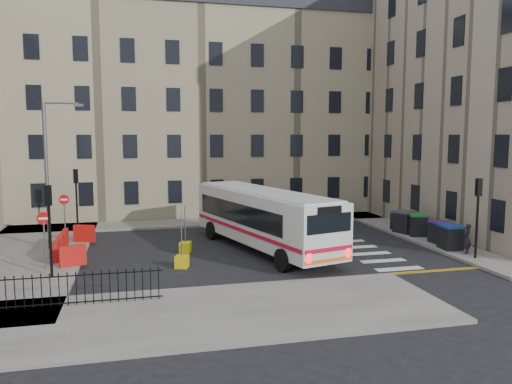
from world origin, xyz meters
name	(u,v)px	position (x,y,z in m)	size (l,w,h in m)	color
ground	(284,246)	(0.00, 0.00, 0.00)	(120.00, 120.00, 0.00)	black
pavement_north	(169,224)	(-6.00, 8.60, 0.07)	(36.00, 3.20, 0.15)	slate
pavement_east	(391,226)	(9.00, 4.00, 0.07)	(2.40, 26.00, 0.15)	slate
pavement_west	(27,255)	(-14.00, 1.00, 0.07)	(6.00, 22.00, 0.15)	slate
pavement_sw	(176,316)	(-7.00, -10.00, 0.07)	(20.00, 6.00, 0.15)	slate
terrace_north	(149,108)	(-7.00, 15.50, 8.62)	(38.30, 10.80, 17.20)	gray
corner_east	(510,92)	(19.00, 5.00, 9.62)	(17.80, 24.30, 19.20)	gray
traffic_light_east	(478,205)	(8.60, -5.50, 2.87)	(0.28, 0.22, 4.10)	black
traffic_light_nw	(76,191)	(-12.00, 6.50, 2.87)	(0.28, 0.22, 4.10)	black
traffic_light_sw	(49,216)	(-12.00, -4.00, 2.87)	(0.28, 0.22, 4.10)	black
streetlamp	(47,173)	(-13.00, 2.00, 4.34)	(0.50, 0.22, 8.14)	#595B5E
no_entry_north	(64,207)	(-12.50, 4.50, 2.08)	(0.60, 0.08, 3.00)	#595B5E
no_entry_south	(44,228)	(-12.50, -2.50, 2.08)	(0.60, 0.08, 3.00)	#595B5E
roadworks_barriers	(68,244)	(-11.84, 0.50, 0.65)	(1.66, 6.26, 1.00)	red
iron_railings	(55,291)	(-11.25, -8.20, 0.75)	(7.80, 0.04, 1.20)	black
bus	(263,217)	(-1.40, -0.61, 1.91)	(5.82, 12.40, 3.30)	silver
wheelie_bin_a	(451,237)	(8.59, -3.41, 0.83)	(1.19, 1.33, 1.35)	black
wheelie_bin_b	(440,232)	(8.96, -1.91, 0.79)	(1.07, 1.21, 1.27)	black
wheelie_bin_c	(417,224)	(8.86, 0.40, 0.84)	(1.39, 1.50, 1.37)	black
wheelie_bin_d	(405,222)	(8.58, 1.41, 0.86)	(1.48, 1.58, 1.40)	black
wheelie_bin_e	(400,221)	(8.71, 2.21, 0.75)	(1.04, 1.16, 1.20)	black
pedestrian	(467,239)	(8.76, -4.56, 0.95)	(0.58, 0.38, 1.60)	black
bollard_yellow	(185,247)	(-5.71, -0.25, 0.30)	(0.60, 0.60, 0.60)	#EEEE0D
bollard_chevron	(182,262)	(-6.17, -3.30, 0.30)	(0.60, 0.60, 0.60)	gold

